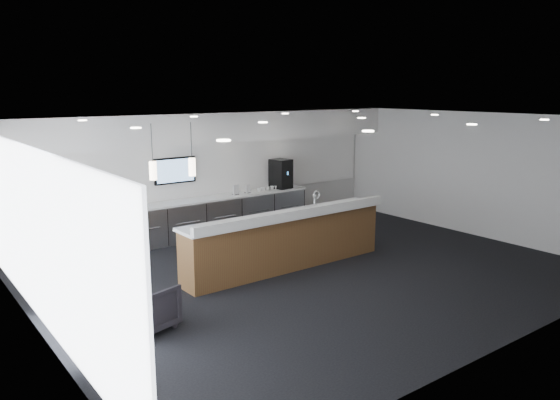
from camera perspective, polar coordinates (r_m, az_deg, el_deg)
ground at (r=10.83m, az=3.55°, el=-7.55°), size 10.00×10.00×0.00m
ceiling at (r=10.25m, az=3.75°, el=8.51°), size 10.00×8.00×0.02m
back_wall at (r=13.68m, az=-7.31°, el=2.88°), size 10.00×0.02×3.00m
left_wall at (r=8.20m, az=-24.04°, el=-3.86°), size 0.02×8.00×3.00m
right_wall at (r=14.16m, az=19.24°, el=2.62°), size 0.02×8.00×3.00m
soffit_bulkhead at (r=13.16m, az=-6.46°, el=7.60°), size 10.00×0.90×0.70m
alcove_panel at (r=13.64m, az=-7.26°, el=3.28°), size 9.80×0.06×1.40m
window_blinds_wall at (r=8.21m, az=-23.77°, el=-3.83°), size 0.04×7.36×2.55m
back_credenza at (r=13.56m, az=-6.45°, el=-1.58°), size 5.06×0.66×0.95m
wall_tv at (r=13.11m, az=-10.93°, el=3.05°), size 1.05×0.08×0.62m
pendant_left at (r=9.66m, az=-10.38°, el=3.69°), size 0.12×0.12×0.30m
pendant_right at (r=9.37m, az=-14.20°, el=3.29°), size 0.12×0.12×0.30m
ceiling_can_lights at (r=10.25m, az=3.75°, el=8.34°), size 7.00×5.00×0.02m
service_counter at (r=10.92m, az=0.69°, el=-4.18°), size 4.59×0.82×1.49m
coffee_machine at (r=14.44m, az=0.08°, el=2.76°), size 0.51×0.60×0.77m
info_sign_left at (r=13.61m, az=-4.61°, el=1.07°), size 0.18×0.06×0.25m
info_sign_right at (r=13.82m, az=-3.36°, el=1.18°), size 0.16×0.07×0.21m
armchair at (r=8.51m, az=-13.79°, el=-10.77°), size 0.95×0.93×0.71m
lounge_guest at (r=8.59m, az=-17.47°, el=-6.76°), size 0.69×0.79×1.83m
cup_0 at (r=14.34m, az=-0.38°, el=1.34°), size 0.10×0.10×0.10m
cup_1 at (r=14.26m, az=-0.83°, el=1.28°), size 0.14×0.14×0.10m
cup_2 at (r=14.18m, az=-1.29°, el=1.22°), size 0.13×0.13×0.10m
cup_3 at (r=14.10m, az=-1.75°, el=1.16°), size 0.13×0.13×0.10m
cup_4 at (r=14.02m, az=-2.22°, el=1.09°), size 0.14×0.14×0.10m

